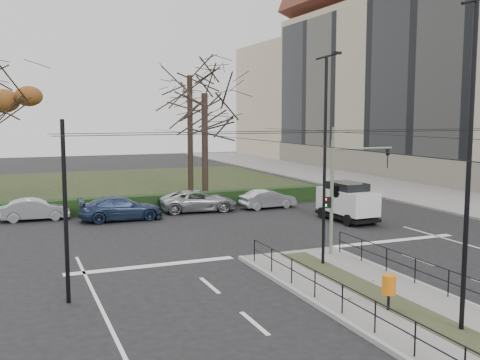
# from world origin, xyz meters

# --- Properties ---
(ground) EXTENTS (140.00, 140.00, 0.00)m
(ground) POSITION_xyz_m (0.00, 0.00, 0.00)
(ground) COLOR black
(ground) RESTS_ON ground
(median_island) EXTENTS (4.40, 15.00, 0.14)m
(median_island) POSITION_xyz_m (0.00, -2.50, 0.07)
(median_island) COLOR #64615F
(median_island) RESTS_ON ground
(sidewalk_east) EXTENTS (8.00, 90.00, 0.14)m
(sidewalk_east) POSITION_xyz_m (18.00, 22.00, 0.07)
(sidewalk_east) COLOR #64615F
(sidewalk_east) RESTS_ON ground
(park) EXTENTS (38.00, 26.00, 0.10)m
(park) POSITION_xyz_m (-6.00, 32.00, 0.05)
(park) COLOR black
(park) RESTS_ON ground
(hedge) EXTENTS (38.00, 1.00, 1.00)m
(hedge) POSITION_xyz_m (-6.00, 18.60, 0.50)
(hedge) COLOR black
(hedge) RESTS_ON ground
(apartment_block) EXTENTS (13.09, 52.10, 21.64)m
(apartment_block) POSITION_xyz_m (27.97, 23.97, 10.39)
(apartment_block) COLOR tan
(apartment_block) RESTS_ON ground
(median_railing) EXTENTS (4.14, 13.24, 0.92)m
(median_railing) POSITION_xyz_m (0.00, -2.60, 0.98)
(median_railing) COLOR black
(median_railing) RESTS_ON median_island
(catenary) EXTENTS (20.00, 34.00, 6.00)m
(catenary) POSITION_xyz_m (0.00, 1.62, 3.42)
(catenary) COLOR black
(catenary) RESTS_ON ground
(traffic_light) EXTENTS (3.34, 1.92, 4.91)m
(traffic_light) POSITION_xyz_m (1.79, 3.85, 3.00)
(traffic_light) COLOR slate
(traffic_light) RESTS_ON median_island
(litter_bin) EXTENTS (0.43, 0.43, 1.10)m
(litter_bin) POSITION_xyz_m (-0.58, -2.90, 0.93)
(litter_bin) COLOR black
(litter_bin) RESTS_ON median_island
(streetlamp_median_near) EXTENTS (0.77, 0.16, 9.22)m
(streetlamp_median_near) POSITION_xyz_m (0.36, -4.98, 4.83)
(streetlamp_median_near) COLOR black
(streetlamp_median_near) RESTS_ON median_island
(streetlamp_median_far) EXTENTS (0.71, 0.14, 8.45)m
(streetlamp_median_far) POSITION_xyz_m (0.37, 2.57, 4.43)
(streetlamp_median_far) COLOR black
(streetlamp_median_far) RESTS_ON median_island
(parked_car_second) EXTENTS (3.92, 1.51, 1.27)m
(parked_car_second) POSITION_xyz_m (-9.96, 17.79, 0.64)
(parked_car_second) COLOR #98999F
(parked_car_second) RESTS_ON ground
(parked_car_third) EXTENTS (4.85, 2.05, 1.40)m
(parked_car_third) POSITION_xyz_m (-5.32, 15.87, 0.70)
(parked_car_third) COLOR #202E4B
(parked_car_third) RESTS_ON ground
(parked_car_fourth) EXTENTS (5.08, 2.75, 1.35)m
(parked_car_fourth) POSITION_xyz_m (-0.18, 17.04, 0.68)
(parked_car_fourth) COLOR #98999F
(parked_car_fourth) RESTS_ON ground
(white_van) EXTENTS (2.03, 4.17, 2.25)m
(white_van) POSITION_xyz_m (6.77, 10.67, 1.18)
(white_van) COLOR silver
(white_van) RESTS_ON ground
(bare_tree_center) EXTENTS (6.33, 6.33, 12.13)m
(bare_tree_center) POSITION_xyz_m (2.22, 26.37, 8.55)
(bare_tree_center) COLOR black
(bare_tree_center) RESTS_ON park
(bare_tree_near) EXTENTS (5.55, 5.55, 9.97)m
(bare_tree_near) POSITION_xyz_m (1.37, 20.26, 7.05)
(bare_tree_near) COLOR black
(bare_tree_near) RESTS_ON park
(parked_car_fifth) EXTENTS (3.83, 1.60, 1.23)m
(parked_car_fifth) POSITION_xyz_m (4.42, 16.46, 0.62)
(parked_car_fifth) COLOR #98999F
(parked_car_fifth) RESTS_ON ground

